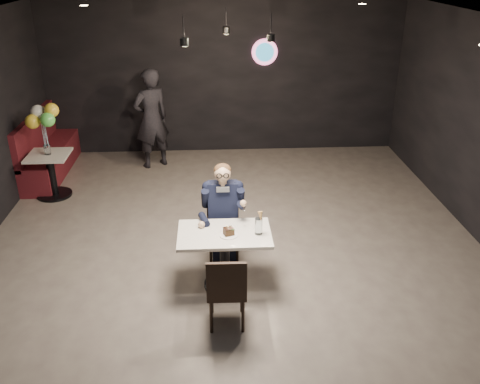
{
  "coord_description": "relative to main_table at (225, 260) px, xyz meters",
  "views": [
    {
      "loc": [
        -0.26,
        -5.51,
        3.74
      ],
      "look_at": [
        0.08,
        0.3,
        0.99
      ],
      "focal_mm": 38.0,
      "sensor_mm": 36.0,
      "label": 1
    }
  ],
  "objects": [
    {
      "name": "sundae_glass",
      "position": [
        0.4,
        -0.05,
        0.48
      ],
      "size": [
        0.09,
        0.09,
        0.2
      ],
      "primitive_type": "cylinder",
      "color": "silver",
      "rests_on": "main_table"
    },
    {
      "name": "main_table",
      "position": [
        0.0,
        0.0,
        0.0
      ],
      "size": [
        1.1,
        0.7,
        0.75
      ],
      "primitive_type": "cube",
      "color": "silver",
      "rests_on": "floor"
    },
    {
      "name": "cake_slice",
      "position": [
        0.05,
        -0.07,
        0.43
      ],
      "size": [
        0.14,
        0.12,
        0.08
      ],
      "primitive_type": "cube",
      "rotation": [
        0.0,
        0.0,
        0.35
      ],
      "color": "black",
      "rests_on": "dessert_plate"
    },
    {
      "name": "seated_man",
      "position": [
        0.0,
        0.55,
        0.34
      ],
      "size": [
        0.6,
        0.8,
        1.44
      ],
      "primitive_type": "cube",
      "color": "black",
      "rests_on": "floor"
    },
    {
      "name": "pendant_lights",
      "position": [
        0.14,
        2.3,
        2.51
      ],
      "size": [
        1.4,
        1.2,
        0.36
      ],
      "primitive_type": "cube",
      "color": "black",
      "rests_on": "floor"
    },
    {
      "name": "floor",
      "position": [
        0.14,
        0.3,
        -0.38
      ],
      "size": [
        9.0,
        9.0,
        0.0
      ],
      "primitive_type": "plane",
      "color": "slate",
      "rests_on": "ground"
    },
    {
      "name": "balloon_vase",
      "position": [
        -2.81,
        2.74,
        0.46
      ],
      "size": [
        0.11,
        0.11,
        0.16
      ],
      "primitive_type": "cylinder",
      "color": "silver",
      "rests_on": "side_table"
    },
    {
      "name": "balloon_bunch",
      "position": [
        -2.81,
        2.74,
        0.87
      ],
      "size": [
        0.42,
        0.42,
        0.7
      ],
      "primitive_type": "cube",
      "color": "yellow",
      "rests_on": "balloon_vase"
    },
    {
      "name": "mint_leaf",
      "position": [
        0.09,
        -0.09,
        0.47
      ],
      "size": [
        0.06,
        0.04,
        0.01
      ],
      "primitive_type": "ellipsoid",
      "color": "green",
      "rests_on": "cake_slice"
    },
    {
      "name": "wall_sign",
      "position": [
        0.94,
        4.77,
        1.62
      ],
      "size": [
        0.5,
        0.06,
        0.5
      ],
      "primitive_type": null,
      "color": "pink",
      "rests_on": "floor"
    },
    {
      "name": "side_table",
      "position": [
        -2.81,
        2.74,
        0.04
      ],
      "size": [
        0.66,
        0.66,
        0.82
      ],
      "primitive_type": "cube",
      "color": "silver",
      "rests_on": "floor"
    },
    {
      "name": "booth_bench",
      "position": [
        -3.11,
        3.74,
        0.18
      ],
      "size": [
        0.56,
        2.23,
        1.12
      ],
      "primitive_type": "cube",
      "color": "#4F1018",
      "rests_on": "floor"
    },
    {
      "name": "dessert_plate",
      "position": [
        0.05,
        -0.07,
        0.38
      ],
      "size": [
        0.21,
        0.21,
        0.01
      ],
      "primitive_type": "cylinder",
      "color": "white",
      "rests_on": "main_table"
    },
    {
      "name": "wafer_cone",
      "position": [
        0.42,
        -0.07,
        0.61
      ],
      "size": [
        0.07,
        0.07,
        0.12
      ],
      "primitive_type": "cone",
      "rotation": [
        0.0,
        0.0,
        0.26
      ],
      "color": "tan",
      "rests_on": "sundae_glass"
    },
    {
      "name": "chair_far",
      "position": [
        0.0,
        0.55,
        0.09
      ],
      "size": [
        0.42,
        0.46,
        0.92
      ],
      "primitive_type": "cube",
      "color": "black",
      "rests_on": "floor"
    },
    {
      "name": "chair_near",
      "position": [
        0.0,
        -0.69,
        0.09
      ],
      "size": [
        0.43,
        0.47,
        0.92
      ],
      "primitive_type": "cube",
      "rotation": [
        0.0,
        0.0,
        -0.02
      ],
      "color": "black",
      "rests_on": "floor"
    },
    {
      "name": "passerby",
      "position": [
        -1.24,
        4.0,
        0.56
      ],
      "size": [
        0.82,
        0.74,
        1.87
      ],
      "primitive_type": "imported",
      "rotation": [
        0.0,
        0.0,
        3.69
      ],
      "color": "black",
      "rests_on": "floor"
    }
  ]
}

